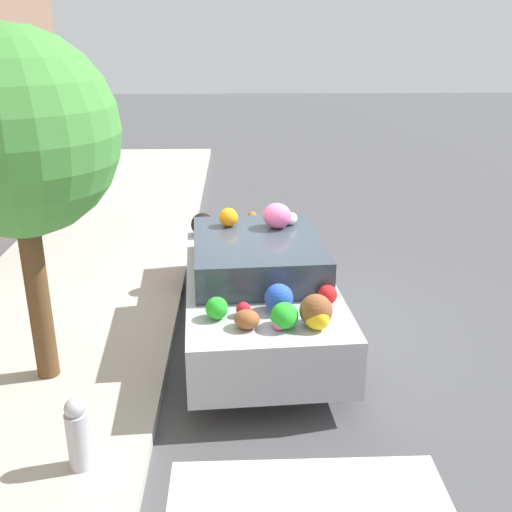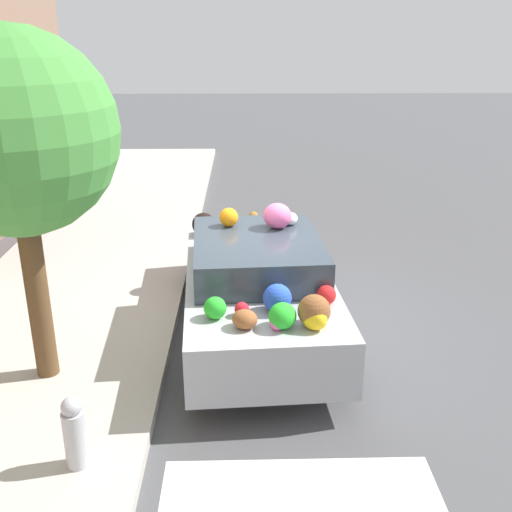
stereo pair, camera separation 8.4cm
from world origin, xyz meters
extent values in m
plane|color=#4C4C4F|center=(0.00, 0.00, 0.00)|extent=(60.00, 60.00, 0.00)
cube|color=#B2ADA3|center=(0.00, 2.70, 0.07)|extent=(24.00, 3.20, 0.13)
cylinder|color=brown|center=(-1.19, 2.40, 1.12)|extent=(0.24, 0.24, 1.98)
sphere|color=#47933D|center=(-1.19, 2.40, 2.82)|extent=(2.04, 2.04, 2.04)
cylinder|color=#B2B2B7|center=(-2.73, 1.67, 0.41)|extent=(0.20, 0.20, 0.55)
sphere|color=#B2B2B7|center=(-2.73, 1.67, 0.74)|extent=(0.18, 0.18, 0.18)
cube|color=#B7BABF|center=(0.00, 0.03, 0.62)|extent=(4.33, 2.04, 0.65)
cube|color=#333D47|center=(-0.17, 0.02, 1.15)|extent=(2.00, 1.67, 0.43)
cylinder|color=black|center=(1.25, 0.92, 0.29)|extent=(0.59, 0.22, 0.58)
cylinder|color=black|center=(1.36, -0.69, 0.29)|extent=(0.59, 0.22, 0.58)
cylinder|color=black|center=(-1.36, 0.74, 0.29)|extent=(0.59, 0.22, 0.58)
cylinder|color=black|center=(-1.25, -0.86, 0.29)|extent=(0.59, 0.22, 0.58)
sphere|color=green|center=(-1.47, 0.48, 1.06)|extent=(0.26, 0.26, 0.24)
ellipsoid|color=pink|center=(0.22, -0.25, 1.53)|extent=(0.50, 0.50, 0.32)
sphere|color=pink|center=(-1.73, -0.16, 1.02)|extent=(0.23, 0.23, 0.17)
ellipsoid|color=green|center=(-1.69, -0.21, 1.07)|extent=(0.36, 0.33, 0.26)
ellipsoid|color=white|center=(0.35, -0.43, 1.45)|extent=(0.26, 0.26, 0.16)
sphere|color=red|center=(-1.15, -0.72, 1.05)|extent=(0.26, 0.26, 0.22)
ellipsoid|color=yellow|center=(-1.73, -0.52, 1.06)|extent=(0.36, 0.36, 0.24)
sphere|color=#945F33|center=(1.03, -0.55, 1.02)|extent=(0.22, 0.22, 0.16)
sphere|color=black|center=(1.19, 0.77, 1.11)|extent=(0.48, 0.48, 0.34)
sphere|color=brown|center=(-1.66, -0.53, 1.11)|extent=(0.46, 0.46, 0.34)
sphere|color=orange|center=(0.31, 0.37, 1.49)|extent=(0.28, 0.28, 0.24)
ellipsoid|color=brown|center=(-1.69, 0.17, 1.04)|extent=(0.34, 0.35, 0.19)
sphere|color=#986426|center=(1.87, 0.03, 1.02)|extent=(0.21, 0.21, 0.15)
sphere|color=red|center=(-1.42, 0.20, 1.02)|extent=(0.17, 0.17, 0.16)
sphere|color=blue|center=(-1.32, -0.17, 1.09)|extent=(0.42, 0.42, 0.31)
camera|label=1|loc=(-7.08, 0.25, 3.79)|focal=42.00mm
camera|label=2|loc=(-7.08, 0.17, 3.79)|focal=42.00mm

